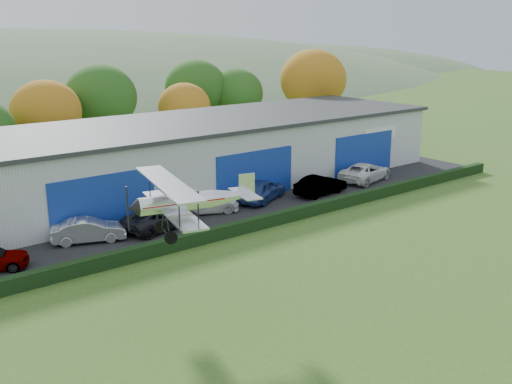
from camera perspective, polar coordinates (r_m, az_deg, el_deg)
ground at (r=27.27m, az=21.12°, el=-12.43°), size 300.00×300.00×0.00m
apron at (r=42.55m, az=-1.39°, el=-1.28°), size 48.00×9.00×0.05m
hedge at (r=38.87m, az=2.85°, el=-2.35°), size 46.00×0.60×0.80m
hangar at (r=48.56m, az=-4.47°, el=3.99°), size 40.60×12.60×5.30m
tree_belt at (r=57.19m, az=-15.22°, el=8.24°), size 75.70×13.22×10.12m
car_1 at (r=36.45m, az=-15.88°, el=-3.57°), size 4.55×2.92×1.42m
car_2 at (r=37.82m, az=-9.18°, el=-2.46°), size 5.48×3.22×1.43m
car_3 at (r=40.75m, az=-5.25°, el=-0.96°), size 5.55×3.77×1.49m
car_4 at (r=43.37m, az=0.58°, el=0.22°), size 5.21×3.76×1.65m
car_5 at (r=45.23m, az=6.25°, el=0.67°), size 4.63×1.94×1.49m
car_6 at (r=49.92m, az=10.52°, el=1.92°), size 5.85×3.66×1.51m
biplane at (r=26.36m, az=-6.63°, el=-0.74°), size 6.04×6.87×2.56m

